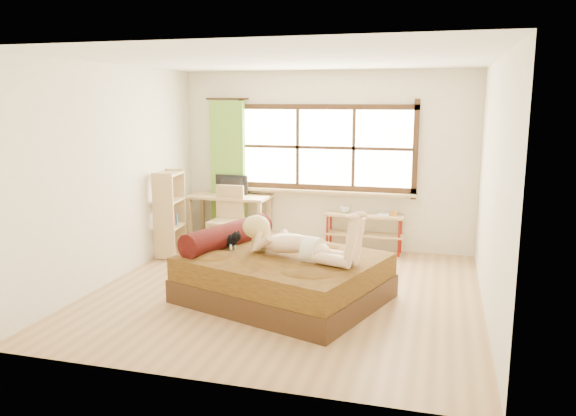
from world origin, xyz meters
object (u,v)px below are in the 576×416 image
(chair, at_px, (227,215))
(bookshelf, at_px, (170,213))
(bed, at_px, (280,275))
(woman, at_px, (295,230))
(kitten, at_px, (228,238))
(desk, at_px, (230,202))
(pipe_shelf, at_px, (365,224))

(chair, xyz_separation_m, bookshelf, (-0.72, -0.46, 0.08))
(bed, bearing_deg, woman, 0.08)
(bed, height_order, kitten, bed)
(desk, bearing_deg, woman, -51.78)
(woman, bearing_deg, desk, 145.22)
(chair, distance_m, bookshelf, 0.85)
(chair, relative_size, pipe_shelf, 0.85)
(bookshelf, bearing_deg, pipe_shelf, 12.15)
(chair, bearing_deg, kitten, -66.75)
(woman, bearing_deg, pipe_shelf, 97.34)
(desk, bearing_deg, chair, -72.53)
(bed, bearing_deg, bookshelf, 165.67)
(desk, distance_m, chair, 0.40)
(bed, xyz_separation_m, woman, (0.20, -0.07, 0.55))
(bed, distance_m, kitten, 0.77)
(woman, relative_size, desk, 1.14)
(chair, bearing_deg, bed, -51.48)
(kitten, bearing_deg, chair, 130.25)
(desk, relative_size, bookshelf, 1.03)
(pipe_shelf, bearing_deg, woman, -99.68)
(woman, distance_m, desk, 2.77)
(woman, distance_m, chair, 2.44)
(desk, bearing_deg, pipe_shelf, 4.77)
(kitten, bearing_deg, pipe_shelf, 77.21)
(woman, height_order, chair, woman)
(bed, relative_size, chair, 2.53)
(woman, bearing_deg, chair, 148.34)
(pipe_shelf, bearing_deg, bookshelf, -159.55)
(kitten, xyz_separation_m, pipe_shelf, (1.33, 2.19, -0.22))
(woman, distance_m, kitten, 0.90)
(chair, bearing_deg, woman, -48.66)
(bed, relative_size, desk, 1.96)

